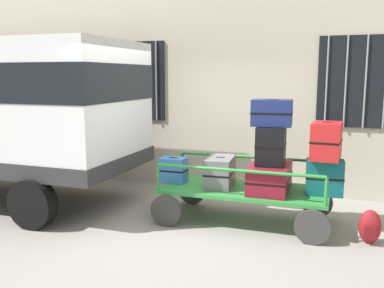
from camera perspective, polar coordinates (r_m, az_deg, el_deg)
ground_plane at (r=6.14m, az=-0.66°, el=-10.79°), size 40.00×40.00×0.00m
building_wall at (r=7.89m, az=4.94°, el=12.07°), size 12.00×0.37×5.00m
luggage_cart at (r=6.17m, az=7.07°, el=-6.79°), size 2.44×1.16×0.50m
cart_railing at (r=6.07m, az=7.15°, el=-3.02°), size 2.31×1.03×0.39m
suitcase_left_bottom at (r=6.41m, az=-2.51°, el=-3.51°), size 0.40×0.28×0.38m
suitcase_midleft_bottom at (r=6.18m, az=3.81°, el=-3.76°), size 0.43×0.68×0.43m
suitcase_center_bottom at (r=6.02m, az=10.49°, el=-4.47°), size 0.55×0.90×0.39m
suitcase_center_middle at (r=5.95m, az=10.65°, el=-0.13°), size 0.42×0.57×0.53m
suitcase_center_top at (r=5.88m, az=10.77°, el=4.18°), size 0.58×0.41×0.37m
suitcase_midright_bottom at (r=5.97m, az=17.50°, el=-4.32°), size 0.52×0.30×0.49m
suitcase_midright_middle at (r=5.89m, az=17.74°, el=0.41°), size 0.41×0.55×0.50m
backpack at (r=5.85m, az=22.94°, el=-10.31°), size 0.27×0.22×0.44m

